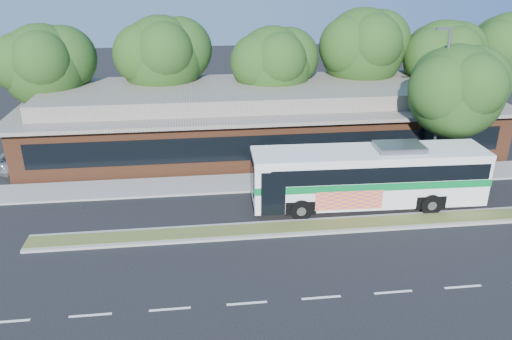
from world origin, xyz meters
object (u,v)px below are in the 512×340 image
at_px(lamp_post, 440,101).
at_px(sedan, 44,164).
at_px(sidewalk_tree, 462,89).
at_px(transit_bus, 369,173).

height_order(lamp_post, sedan, lamp_post).
xyz_separation_m(sedan, sidewalk_tree, (25.28, -2.89, 4.75)).
distance_m(lamp_post, sidewalk_tree, 1.57).
distance_m(lamp_post, sedan, 24.43).
distance_m(sedan, sidewalk_tree, 25.88).
relative_size(sedan, sidewalk_tree, 0.62).
bearing_deg(lamp_post, sedan, 172.31).
xyz_separation_m(lamp_post, sedan, (-23.85, 3.22, -4.17)).
relative_size(lamp_post, transit_bus, 0.72).
distance_m(lamp_post, transit_bus, 6.77).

